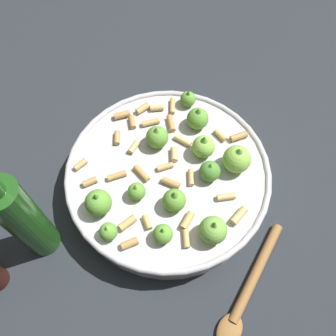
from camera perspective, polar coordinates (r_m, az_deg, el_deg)
The scene contains 4 objects.
ground_plane at distance 0.65m, azimuth -0.00°, elevation -2.81°, with size 2.40×2.40×0.00m, color #23282D.
cooking_pan at distance 0.62m, azimuth 0.17°, elevation -1.40°, with size 0.35×0.35×0.11m.
olive_oil_bottle at distance 0.56m, azimuth -22.11°, elevation -7.53°, with size 0.05×0.05×0.25m.
wooden_spoon at distance 0.60m, azimuth 12.85°, elevation -18.29°, with size 0.22×0.09×0.02m.
Camera 1 is at (0.19, 0.21, 0.59)m, focal length 38.14 mm.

